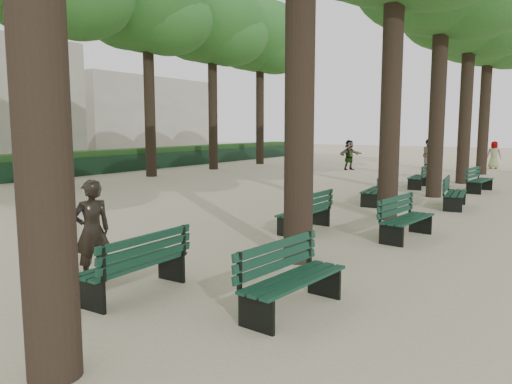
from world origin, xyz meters
The scene contains 20 objects.
ground centered at (0.00, 0.00, 0.00)m, with size 120.00×120.00×0.00m, color beige.
tree_central_5 centered at (1.50, 23.00, 7.65)m, with size 6.00×6.00×9.95m.
tree_far_3 centered at (-12.00, 13.00, 8.14)m, with size 6.00×6.00×10.45m.
tree_far_4 centered at (-12.00, 18.00, 8.14)m, with size 6.00×6.00×10.45m.
tree_far_5 centered at (-12.00, 23.00, 8.14)m, with size 6.00×6.00×10.45m.
bench_left_0 centered at (0.37, 0.12, 0.27)m, with size 0.58×1.80×0.92m.
bench_left_1 centered at (0.37, 5.45, 0.27)m, with size 0.62×1.81×0.92m.
bench_left_2 centered at (0.37, 10.29, 0.27)m, with size 0.75×1.85×0.92m.
bench_left_3 centered at (0.37, 15.27, 0.27)m, with size 0.73×1.84×0.92m.
bench_right_0 centered at (2.63, 0.75, 0.27)m, with size 0.74×1.85×0.92m.
bench_right_1 centered at (2.63, 5.87, 0.27)m, with size 0.77×1.85×0.92m.
bench_right_2 centered at (2.63, 10.85, 0.27)m, with size 0.79×1.86×0.92m.
bench_right_3 centered at (2.63, 15.27, 0.27)m, with size 0.75×1.85×0.92m.
man_with_map centered at (-0.63, 0.20, 0.81)m, with size 0.69×0.72×1.62m.
pedestrian_d centered at (1.53, 27.11, 0.80)m, with size 0.79×0.32×1.61m, color #262628.
pedestrian_a centered at (-1.67, 25.05, 0.86)m, with size 0.84×0.34×1.72m, color #262628.
pedestrian_e centered at (-5.26, 21.84, 0.85)m, with size 1.58×0.34×1.70m, color #262628.
fence centered at (-15.00, 11.00, 0.45)m, with size 0.08×42.00×0.90m, color black.
hedge centered at (-15.70, 11.00, 0.60)m, with size 1.20×42.00×1.20m, color #173A14.
building_far centered at (-33.00, 30.00, 3.50)m, with size 12.00×16.00×7.00m, color #B7B2A3.
Camera 1 is at (5.63, -4.79, 2.41)m, focal length 35.00 mm.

